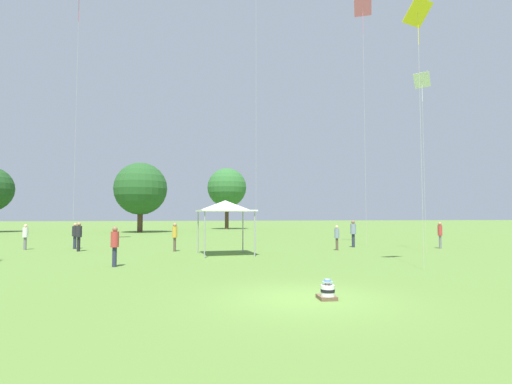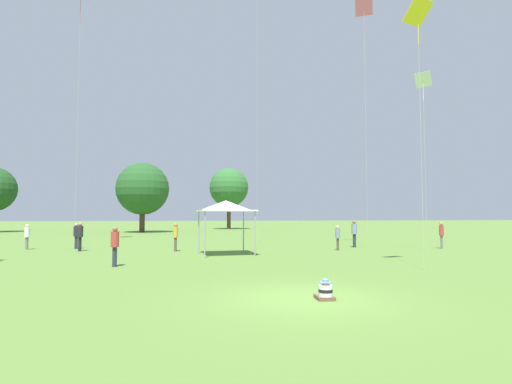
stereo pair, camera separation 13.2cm
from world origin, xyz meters
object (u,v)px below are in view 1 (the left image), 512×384
object	(u,v)px
person_standing_4	(337,235)
kite_1	(422,86)
person_standing_1	(175,234)
person_standing_5	(115,243)
person_standing_2	(25,234)
distant_tree_1	(227,188)
person_standing_0	(440,232)
kite_4	(363,15)
person_standing_6	(79,234)
person_standing_3	(353,231)
distant_tree_0	(141,189)
kite_5	(418,19)
kite_2	(79,3)
person_standing_7	(75,234)
seated_toddler	(327,292)
canopy_tent	(225,206)

from	to	relation	value
person_standing_4	kite_1	size ratio (longest dim) A/B	0.14
person_standing_1	person_standing_5	size ratio (longest dim) A/B	1.00
person_standing_2	distant_tree_1	distance (m)	39.67
person_standing_0	kite_4	size ratio (longest dim) A/B	0.10
person_standing_6	person_standing_3	bearing A→B (deg)	149.38
person_standing_4	distant_tree_1	size ratio (longest dim) A/B	0.16
person_standing_4	distant_tree_0	size ratio (longest dim) A/B	0.17
person_standing_5	kite_5	distance (m)	15.90
person_standing_1	kite_4	bearing A→B (deg)	42.88
person_standing_3	kite_5	world-z (taller)	kite_5
kite_2	person_standing_7	bearing A→B (deg)	-57.84
seated_toddler	kite_4	bearing A→B (deg)	64.10
distant_tree_0	seated_toddler	bearing A→B (deg)	-78.12
person_standing_0	kite_2	xyz separation A→B (m)	(-25.22, 9.30, 18.19)
person_standing_6	distant_tree_1	bearing A→B (deg)	-139.79
person_standing_6	kite_4	xyz separation A→B (m)	(18.89, 0.09, 15.59)
person_standing_2	distant_tree_0	bearing A→B (deg)	-54.55
kite_1	kite_2	distance (m)	27.06
person_standing_0	person_standing_2	world-z (taller)	person_standing_0
seated_toddler	kite_5	world-z (taller)	kite_5
distant_tree_1	distant_tree_0	bearing A→B (deg)	-139.97
seated_toddler	kite_2	world-z (taller)	kite_2
kite_4	person_standing_3	bearing A→B (deg)	80.74
seated_toddler	person_standing_3	size ratio (longest dim) A/B	0.31
seated_toddler	kite_5	bearing A→B (deg)	41.78
person_standing_4	kite_5	distance (m)	13.17
person_standing_3	kite_1	size ratio (longest dim) A/B	0.17
seated_toddler	kite_1	distance (m)	18.33
canopy_tent	kite_2	bearing A→B (deg)	134.27
person_standing_1	kite_2	world-z (taller)	kite_2
person_standing_0	person_standing_1	size ratio (longest dim) A/B	1.01
distant_tree_0	distant_tree_1	xyz separation A→B (m)	(12.30, 10.33, 1.00)
person_standing_1	kite_2	distance (m)	21.53
person_standing_6	distant_tree_0	size ratio (longest dim) A/B	0.20
person_standing_5	person_standing_7	size ratio (longest dim) A/B	1.02
kite_4	seated_toddler	bearing A→B (deg)	131.73
kite_1	kite_5	distance (m)	8.18
person_standing_6	person_standing_7	world-z (taller)	person_standing_6
person_standing_3	distant_tree_1	distance (m)	38.10
seated_toddler	kite_1	bearing A→B (deg)	50.77
kite_4	distant_tree_0	size ratio (longest dim) A/B	1.97
person_standing_4	person_standing_6	bearing A→B (deg)	-0.27
person_standing_6	canopy_tent	xyz separation A→B (m)	(8.57, -3.81, 1.64)
kite_4	kite_2	bearing A→B (deg)	52.16
person_standing_2	person_standing_1	bearing A→B (deg)	-151.72
person_standing_1	distant_tree_0	world-z (taller)	distant_tree_0
person_standing_0	kite_5	size ratio (longest dim) A/B	0.16
person_standing_0	kite_4	world-z (taller)	kite_4
person_standing_1	kite_2	size ratio (longest dim) A/B	0.08
distant_tree_0	person_standing_2	bearing A→B (deg)	-100.28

